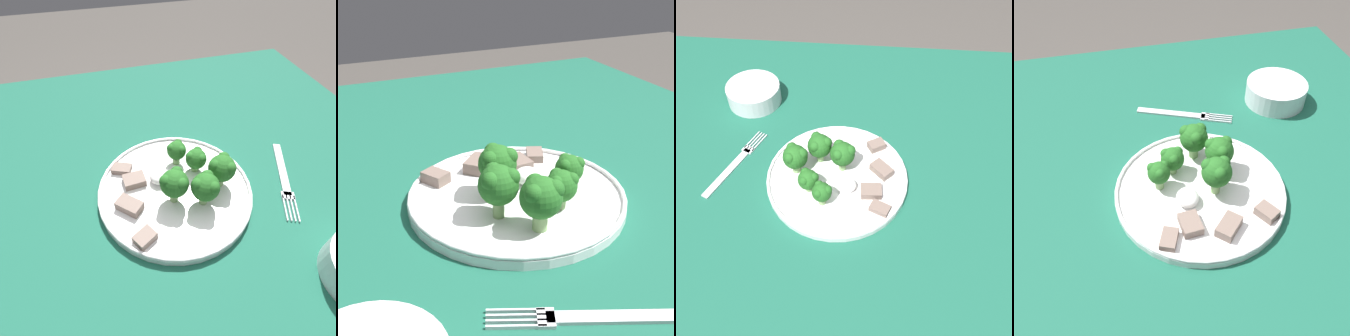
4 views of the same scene
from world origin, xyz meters
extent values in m
cube|color=#195642|center=(0.00, 0.00, 0.76)|extent=(1.17, 1.01, 0.03)
cylinder|color=brown|center=(0.53, -0.45, 0.37)|extent=(0.06, 0.06, 0.75)
cylinder|color=white|center=(-0.06, 0.02, 0.78)|extent=(0.28, 0.28, 0.01)
torus|color=white|center=(-0.06, 0.02, 0.79)|extent=(0.28, 0.28, 0.01)
cube|color=silver|center=(-0.29, 0.02, 0.78)|extent=(0.07, 0.14, 0.00)
cube|color=silver|center=(-0.26, 0.09, 0.78)|extent=(0.03, 0.02, 0.00)
cube|color=silver|center=(-0.24, 0.11, 0.78)|extent=(0.02, 0.05, 0.00)
cube|color=silver|center=(-0.24, 0.11, 0.78)|extent=(0.02, 0.05, 0.00)
cube|color=silver|center=(-0.25, 0.11, 0.78)|extent=(0.02, 0.05, 0.00)
cube|color=silver|center=(-0.26, 0.11, 0.78)|extent=(0.02, 0.05, 0.00)
cylinder|color=#7FA866|center=(-0.11, -0.02, 0.80)|extent=(0.01, 0.01, 0.02)
sphere|color=#215B1E|center=(-0.11, -0.02, 0.82)|extent=(0.04, 0.04, 0.04)
sphere|color=#215B1E|center=(-0.10, -0.02, 0.83)|extent=(0.02, 0.02, 0.02)
sphere|color=#215B1E|center=(-0.11, -0.01, 0.83)|extent=(0.02, 0.02, 0.02)
sphere|color=#215B1E|center=(-0.11, -0.03, 0.83)|extent=(0.02, 0.02, 0.02)
cylinder|color=#7FA866|center=(-0.14, 0.03, 0.80)|extent=(0.02, 0.02, 0.02)
sphere|color=#215B1E|center=(-0.14, 0.03, 0.83)|extent=(0.05, 0.05, 0.05)
sphere|color=#215B1E|center=(-0.13, 0.03, 0.84)|extent=(0.02, 0.02, 0.02)
sphere|color=#215B1E|center=(-0.15, 0.04, 0.84)|extent=(0.02, 0.02, 0.02)
sphere|color=#215B1E|center=(-0.15, 0.02, 0.84)|extent=(0.02, 0.02, 0.02)
cylinder|color=#7FA866|center=(-0.10, 0.06, 0.80)|extent=(0.01, 0.01, 0.03)
sphere|color=#215B1E|center=(-0.10, 0.06, 0.83)|extent=(0.05, 0.05, 0.05)
sphere|color=#215B1E|center=(-0.08, 0.06, 0.84)|extent=(0.02, 0.02, 0.02)
sphere|color=#215B1E|center=(-0.10, 0.07, 0.84)|extent=(0.02, 0.02, 0.02)
sphere|color=#215B1E|center=(-0.10, 0.05, 0.84)|extent=(0.02, 0.02, 0.02)
cylinder|color=#7FA866|center=(-0.05, 0.04, 0.80)|extent=(0.01, 0.01, 0.03)
sphere|color=#215B1E|center=(-0.05, 0.04, 0.83)|extent=(0.05, 0.05, 0.05)
sphere|color=#215B1E|center=(-0.03, 0.04, 0.85)|extent=(0.02, 0.02, 0.02)
sphere|color=#215B1E|center=(-0.06, 0.06, 0.85)|extent=(0.02, 0.02, 0.02)
sphere|color=#215B1E|center=(-0.05, 0.03, 0.85)|extent=(0.02, 0.02, 0.02)
cylinder|color=#7FA866|center=(-0.08, -0.05, 0.80)|extent=(0.01, 0.01, 0.02)
sphere|color=#215B1E|center=(-0.08, -0.05, 0.82)|extent=(0.04, 0.04, 0.04)
sphere|color=#215B1E|center=(-0.07, -0.05, 0.83)|extent=(0.02, 0.02, 0.02)
sphere|color=#215B1E|center=(-0.08, -0.04, 0.83)|extent=(0.02, 0.02, 0.02)
sphere|color=#215B1E|center=(-0.08, -0.06, 0.83)|extent=(0.02, 0.02, 0.02)
cube|color=#756056|center=(0.01, -0.02, 0.80)|extent=(0.04, 0.03, 0.01)
cube|color=#756056|center=(0.03, -0.05, 0.79)|extent=(0.04, 0.04, 0.01)
cube|color=#756056|center=(0.02, 0.11, 0.80)|extent=(0.04, 0.04, 0.02)
cube|color=#756056|center=(0.03, 0.04, 0.80)|extent=(0.05, 0.05, 0.02)
ellipsoid|color=white|center=(-0.04, -0.01, 0.80)|extent=(0.04, 0.04, 0.02)
camera|label=1|loc=(0.04, 0.31, 1.17)|focal=28.00mm
camera|label=2|loc=(-0.54, 0.25, 1.10)|focal=50.00mm
camera|label=3|loc=(0.00, -0.47, 1.41)|focal=42.00mm
camera|label=4|loc=(0.36, -0.11, 1.28)|focal=42.00mm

